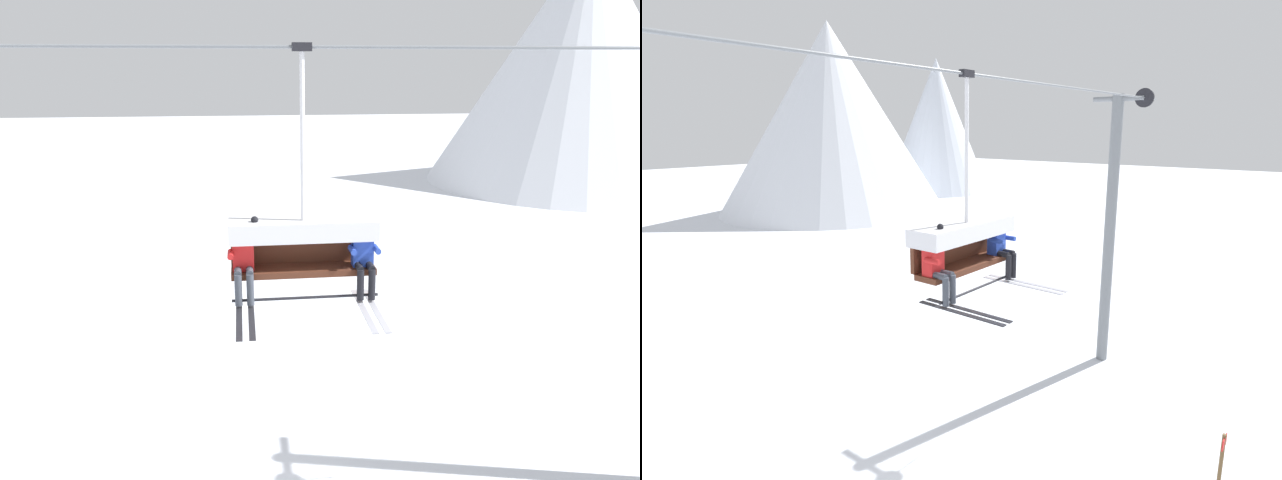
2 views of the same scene
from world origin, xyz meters
The scene contains 8 objects.
mountain_peak_central centered at (24.14, 33.38, 8.63)m, with size 20.93×20.93×17.26m.
mountain_peak_east centered at (41.26, 35.32, 7.97)m, with size 12.98×12.98×15.93m.
lift_tower_far centered at (9.51, -0.02, 4.64)m, with size 0.36×1.88×8.95m.
lift_cable centered at (0.53, -0.80, 8.67)m, with size 19.96×0.05×0.05m.
chairlift_chair centered at (0.86, -0.73, 5.90)m, with size 2.26×0.74×3.72m.
skier_red centered at (-0.05, -0.94, 5.59)m, with size 0.48×1.70×1.34m.
skier_blue centered at (1.78, -0.95, 5.57)m, with size 0.46×1.70×1.23m.
trail_sign centered at (4.59, -4.68, 0.90)m, with size 0.36×0.08×1.60m.
Camera 2 is at (-5.97, -6.11, 7.79)m, focal length 28.00 mm.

